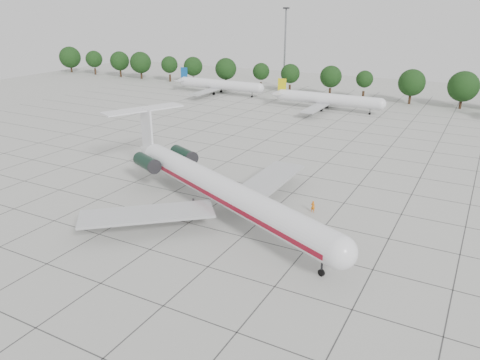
{
  "coord_description": "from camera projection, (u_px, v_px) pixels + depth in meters",
  "views": [
    {
      "loc": [
        32.22,
        -53.26,
        27.11
      ],
      "look_at": [
        2.76,
        1.0,
        3.5
      ],
      "focal_mm": 35.0,
      "sensor_mm": 36.0,
      "label": 1
    }
  ],
  "objects": [
    {
      "name": "main_airliner",
      "position": [
        214.0,
        185.0,
        63.1
      ],
      "size": [
        44.82,
        33.58,
        11.01
      ],
      "rotation": [
        0.0,
        0.0,
        -0.43
      ],
      "color": "silver",
      "rests_on": "ground"
    },
    {
      "name": "ground",
      "position": [
        220.0,
        201.0,
        67.76
      ],
      "size": [
        260.0,
        260.0,
        0.0
      ],
      "primitive_type": "plane",
      "color": "#AFB0A8",
      "rests_on": "ground"
    },
    {
      "name": "apron_joints",
      "position": [
        265.0,
        171.0,
        80.07
      ],
      "size": [
        170.0,
        170.0,
        0.02
      ],
      "primitive_type": "cube",
      "color": "#383838",
      "rests_on": "ground"
    },
    {
      "name": "tree_line",
      "position": [
        331.0,
        77.0,
        140.61
      ],
      "size": [
        249.86,
        8.44,
        10.22
      ],
      "color": "#332114",
      "rests_on": "ground"
    },
    {
      "name": "ground_crew",
      "position": [
        313.0,
        207.0,
        64.04
      ],
      "size": [
        0.61,
        0.4,
        1.66
      ],
      "primitive_type": "imported",
      "rotation": [
        0.0,
        0.0,
        3.13
      ],
      "color": "orange",
      "rests_on": "ground"
    },
    {
      "name": "bg_airliner_c",
      "position": [
        328.0,
        99.0,
        123.79
      ],
      "size": [
        28.24,
        27.2,
        7.4
      ],
      "color": "silver",
      "rests_on": "ground"
    },
    {
      "name": "floodlight_mast",
      "position": [
        285.0,
        44.0,
        151.55
      ],
      "size": [
        1.6,
        1.6,
        25.45
      ],
      "color": "slate",
      "rests_on": "ground"
    },
    {
      "name": "bg_airliner_b",
      "position": [
        220.0,
        85.0,
        145.35
      ],
      "size": [
        28.24,
        27.2,
        7.4
      ],
      "color": "silver",
      "rests_on": "ground"
    }
  ]
}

